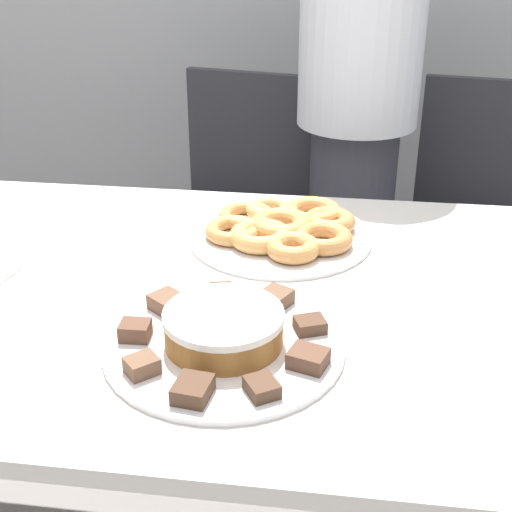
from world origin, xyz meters
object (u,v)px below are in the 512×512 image
object	(u,v)px
frosted_cake	(224,327)
plate_donuts	(280,236)
office_chair_left	(235,237)
plate_cake	(224,345)
office_chair_right	(473,250)
person_standing	(358,97)

from	to	relation	value
frosted_cake	plate_donuts	bearing A→B (deg)	83.91
office_chair_left	plate_cake	xyz separation A→B (m)	(0.16, -1.04, 0.30)
office_chair_right	plate_donuts	bearing A→B (deg)	-120.28
office_chair_right	plate_donuts	xyz separation A→B (m)	(-0.51, -0.63, 0.30)
person_standing	office_chair_left	distance (m)	0.57
person_standing	plate_cake	world-z (taller)	person_standing
office_chair_right	office_chair_left	bearing A→B (deg)	-171.01
person_standing	office_chair_left	xyz separation A→B (m)	(-0.35, 0.02, -0.45)
office_chair_left	office_chair_right	world-z (taller)	same
office_chair_right	plate_cake	bearing A→B (deg)	-109.18
plate_donuts	frosted_cake	xyz separation A→B (m)	(-0.04, -0.41, 0.03)
plate_cake	plate_donuts	distance (m)	0.42
plate_cake	frosted_cake	size ratio (longest dim) A/B	2.01
person_standing	office_chair_left	bearing A→B (deg)	177.40
person_standing	plate_donuts	xyz separation A→B (m)	(-0.15, -0.61, -0.14)
office_chair_left	person_standing	bearing A→B (deg)	8.12
plate_cake	frosted_cake	distance (m)	0.03
person_standing	office_chair_left	size ratio (longest dim) A/B	1.83
office_chair_left	plate_donuts	distance (m)	0.73
plate_cake	frosted_cake	bearing A→B (deg)	0.00
plate_cake	person_standing	bearing A→B (deg)	79.50
plate_cake	plate_donuts	bearing A→B (deg)	83.91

